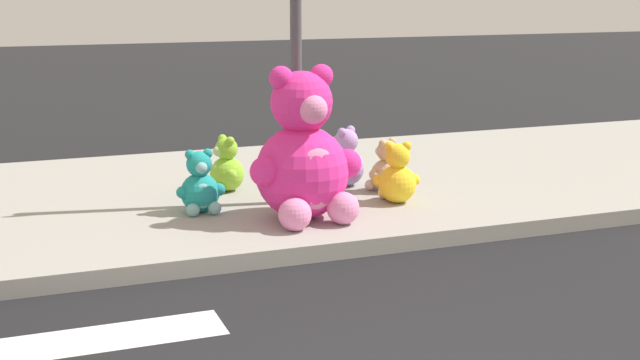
{
  "coord_description": "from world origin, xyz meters",
  "views": [
    {
      "loc": [
        -1.67,
        -3.3,
        2.25
      ],
      "look_at": [
        0.94,
        3.6,
        0.55
      ],
      "focal_mm": 48.15,
      "sensor_mm": 36.0,
      "label": 1
    }
  ],
  "objects_px": {
    "plush_tan": "(386,170)",
    "plush_teal": "(200,187)",
    "plush_pink_large": "(304,159)",
    "plush_lavender": "(345,162)",
    "plush_yellow": "(397,178)",
    "sign_pole": "(296,27)",
    "plush_lime": "(225,169)"
  },
  "relations": [
    {
      "from": "plush_lavender",
      "to": "plush_yellow",
      "type": "relative_size",
      "value": 1.04
    },
    {
      "from": "sign_pole",
      "to": "plush_yellow",
      "type": "height_order",
      "value": "sign_pole"
    },
    {
      "from": "sign_pole",
      "to": "plush_lime",
      "type": "bearing_deg",
      "value": 127.3
    },
    {
      "from": "sign_pole",
      "to": "plush_lavender",
      "type": "relative_size",
      "value": 5.07
    },
    {
      "from": "sign_pole",
      "to": "plush_tan",
      "type": "bearing_deg",
      "value": 7.08
    },
    {
      "from": "plush_lavender",
      "to": "plush_pink_large",
      "type": "bearing_deg",
      "value": -127.71
    },
    {
      "from": "plush_teal",
      "to": "plush_pink_large",
      "type": "bearing_deg",
      "value": -34.0
    },
    {
      "from": "plush_lavender",
      "to": "plush_lime",
      "type": "relative_size",
      "value": 1.09
    },
    {
      "from": "plush_tan",
      "to": "plush_lime",
      "type": "xyz_separation_m",
      "value": [
        -1.55,
        0.57,
        0.01
      ]
    },
    {
      "from": "sign_pole",
      "to": "plush_teal",
      "type": "xyz_separation_m",
      "value": [
        -0.97,
        -0.03,
        -1.46
      ]
    },
    {
      "from": "plush_lime",
      "to": "plush_teal",
      "type": "xyz_separation_m",
      "value": [
        -0.43,
        -0.73,
        0.01
      ]
    },
    {
      "from": "plush_pink_large",
      "to": "plush_lavender",
      "type": "xyz_separation_m",
      "value": [
        0.85,
        1.1,
        -0.31
      ]
    },
    {
      "from": "plush_teal",
      "to": "plush_lavender",
      "type": "bearing_deg",
      "value": 17.79
    },
    {
      "from": "sign_pole",
      "to": "plush_tan",
      "type": "xyz_separation_m",
      "value": [
        1.01,
        0.13,
        -1.48
      ]
    },
    {
      "from": "plush_lavender",
      "to": "plush_tan",
      "type": "distance_m",
      "value": 0.49
    },
    {
      "from": "sign_pole",
      "to": "plush_pink_large",
      "type": "relative_size",
      "value": 2.3
    },
    {
      "from": "plush_yellow",
      "to": "plush_teal",
      "type": "relative_size",
      "value": 1.01
    },
    {
      "from": "plush_lime",
      "to": "plush_yellow",
      "type": "bearing_deg",
      "value": -35.59
    },
    {
      "from": "plush_lavender",
      "to": "plush_tan",
      "type": "relative_size",
      "value": 1.15
    },
    {
      "from": "plush_teal",
      "to": "plush_yellow",
      "type": "bearing_deg",
      "value": -9.26
    },
    {
      "from": "plush_pink_large",
      "to": "plush_lavender",
      "type": "height_order",
      "value": "plush_pink_large"
    },
    {
      "from": "sign_pole",
      "to": "plush_lime",
      "type": "xyz_separation_m",
      "value": [
        -0.53,
        0.7,
        -1.47
      ]
    },
    {
      "from": "sign_pole",
      "to": "plush_lime",
      "type": "distance_m",
      "value": 1.71
    },
    {
      "from": "plush_tan",
      "to": "plush_yellow",
      "type": "relative_size",
      "value": 0.91
    },
    {
      "from": "sign_pole",
      "to": "plush_yellow",
      "type": "distance_m",
      "value": 1.75
    },
    {
      "from": "plush_tan",
      "to": "plush_yellow",
      "type": "height_order",
      "value": "plush_yellow"
    },
    {
      "from": "plush_lime",
      "to": "plush_pink_large",
      "type": "bearing_deg",
      "value": -72.94
    },
    {
      "from": "plush_tan",
      "to": "plush_yellow",
      "type": "bearing_deg",
      "value": -101.53
    },
    {
      "from": "plush_tan",
      "to": "plush_teal",
      "type": "distance_m",
      "value": 1.99
    },
    {
      "from": "plush_pink_large",
      "to": "plush_lavender",
      "type": "bearing_deg",
      "value": 52.29
    },
    {
      "from": "sign_pole",
      "to": "plush_yellow",
      "type": "bearing_deg",
      "value": -20.27
    },
    {
      "from": "plush_lavender",
      "to": "plush_tan",
      "type": "bearing_deg",
      "value": -51.5
    }
  ]
}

